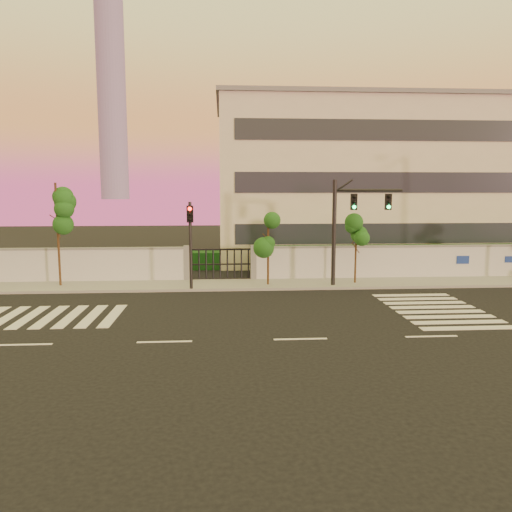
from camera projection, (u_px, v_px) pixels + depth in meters
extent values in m
plane|color=black|center=(300.00, 339.00, 18.51)|extent=(120.00, 120.00, 0.00)
cube|color=gray|center=(272.00, 284.00, 28.89)|extent=(60.00, 3.00, 0.15)
cube|color=silver|center=(500.00, 262.00, 31.22)|extent=(31.00, 0.30, 2.00)
cube|color=slate|center=(501.00, 245.00, 31.08)|extent=(31.00, 0.36, 0.12)
cube|color=slate|center=(187.00, 264.00, 29.90)|extent=(0.35, 0.35, 2.20)
cube|color=slate|center=(253.00, 263.00, 30.17)|extent=(0.35, 0.35, 2.20)
cube|color=#0F3513|center=(400.00, 259.00, 33.34)|extent=(20.00, 2.00, 1.80)
cube|color=#0F3513|center=(16.00, 266.00, 31.69)|extent=(12.00, 1.80, 1.40)
cube|color=#0F3513|center=(221.00, 260.00, 35.04)|extent=(6.00, 1.50, 1.20)
cube|color=beige|center=(370.00, 184.00, 40.08)|extent=(24.00, 12.00, 12.00)
cube|color=#262D38|center=(393.00, 233.00, 34.59)|extent=(22.00, 0.08, 1.40)
cube|color=#262D38|center=(395.00, 182.00, 34.12)|extent=(22.00, 0.08, 1.40)
cube|color=#262D38|center=(397.00, 130.00, 33.66)|extent=(22.00, 0.08, 1.40)
cube|color=slate|center=(372.00, 105.00, 39.27)|extent=(24.40, 12.40, 0.30)
cylinder|color=slate|center=(112.00, 102.00, 283.78)|extent=(16.00, 16.00, 110.00)
sphere|color=slate|center=(108.00, 0.00, 276.50)|extent=(16.00, 16.00, 16.00)
cube|color=silver|center=(8.00, 317.00, 21.65)|extent=(0.50, 4.00, 0.02)
cube|color=silver|center=(29.00, 317.00, 21.71)|extent=(0.50, 4.00, 0.02)
cube|color=silver|center=(50.00, 317.00, 21.77)|extent=(0.50, 4.00, 0.02)
cube|color=silver|center=(71.00, 316.00, 21.83)|extent=(0.50, 4.00, 0.02)
cube|color=silver|center=(92.00, 316.00, 21.89)|extent=(0.50, 4.00, 0.02)
cube|color=silver|center=(113.00, 316.00, 21.95)|extent=(0.50, 4.00, 0.02)
cube|color=silver|center=(470.00, 328.00, 19.97)|extent=(4.00, 0.50, 0.02)
cube|color=silver|center=(459.00, 322.00, 20.86)|extent=(4.00, 0.50, 0.02)
cube|color=silver|center=(449.00, 317.00, 21.75)|extent=(4.00, 0.50, 0.02)
cube|color=silver|center=(440.00, 312.00, 22.64)|extent=(4.00, 0.50, 0.02)
cube|color=silver|center=(432.00, 307.00, 23.53)|extent=(4.00, 0.50, 0.02)
cube|color=silver|center=(424.00, 303.00, 24.42)|extent=(4.00, 0.50, 0.02)
cube|color=silver|center=(417.00, 299.00, 25.31)|extent=(4.00, 0.50, 0.02)
cube|color=silver|center=(411.00, 295.00, 26.20)|extent=(4.00, 0.50, 0.02)
cube|color=silver|center=(24.00, 345.00, 17.84)|extent=(2.00, 0.15, 0.01)
cube|color=silver|center=(165.00, 342.00, 18.18)|extent=(2.00, 0.15, 0.01)
cube|color=silver|center=(300.00, 339.00, 18.51)|extent=(2.00, 0.15, 0.01)
cube|color=silver|center=(431.00, 336.00, 18.85)|extent=(2.00, 0.15, 0.01)
cylinder|color=#382314|center=(58.00, 236.00, 27.85)|extent=(0.13, 0.13, 5.90)
sphere|color=#164112|center=(56.00, 204.00, 27.61)|extent=(1.16, 1.16, 1.16)
sphere|color=#164112|center=(65.00, 220.00, 27.96)|extent=(0.88, 0.88, 0.88)
sphere|color=#164112|center=(50.00, 215.00, 27.51)|extent=(0.84, 0.84, 0.84)
cylinder|color=#382314|center=(268.00, 252.00, 28.20)|extent=(0.13, 0.13, 4.05)
sphere|color=#164112|center=(268.00, 230.00, 28.04)|extent=(1.15, 1.15, 1.15)
sphere|color=#164112|center=(274.00, 241.00, 28.35)|extent=(0.88, 0.88, 0.88)
sphere|color=#164112|center=(263.00, 238.00, 27.91)|extent=(0.84, 0.84, 0.84)
cylinder|color=#382314|center=(356.00, 250.00, 28.75)|extent=(0.11, 0.11, 4.08)
sphere|color=#164112|center=(356.00, 229.00, 28.59)|extent=(1.01, 1.01, 1.01)
sphere|color=#164112|center=(361.00, 239.00, 28.87)|extent=(0.77, 0.77, 0.77)
sphere|color=#164112|center=(352.00, 236.00, 28.49)|extent=(0.74, 0.74, 0.74)
cylinder|color=black|center=(334.00, 234.00, 27.93)|extent=(0.23, 0.23, 6.06)
cylinder|color=black|center=(368.00, 190.00, 27.73)|extent=(3.55, 1.39, 0.16)
cube|color=black|center=(354.00, 202.00, 27.71)|extent=(0.34, 0.18, 0.88)
sphere|color=#0CF259|center=(354.00, 207.00, 27.64)|extent=(0.20, 0.20, 0.20)
cube|color=black|center=(388.00, 202.00, 27.84)|extent=(0.34, 0.18, 0.88)
sphere|color=#0CF259|center=(389.00, 207.00, 27.77)|extent=(0.20, 0.20, 0.20)
cylinder|color=black|center=(191.00, 247.00, 26.97)|extent=(0.17, 0.17, 4.87)
cube|color=black|center=(190.00, 214.00, 26.68)|extent=(0.38, 0.19, 0.97)
sphere|color=red|center=(190.00, 208.00, 26.53)|extent=(0.22, 0.22, 0.22)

